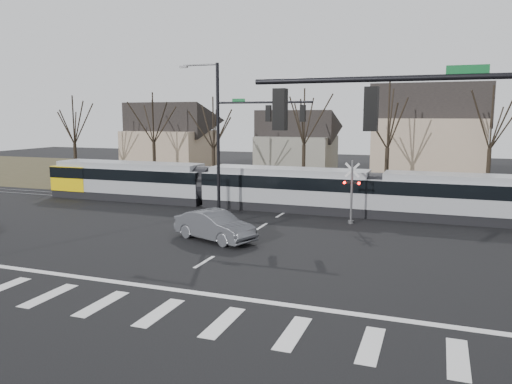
% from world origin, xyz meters
% --- Properties ---
extents(ground, '(140.00, 140.00, 0.00)m').
position_xyz_m(ground, '(0.00, 0.00, 0.00)').
color(ground, black).
extents(grass_verge, '(140.00, 28.00, 0.01)m').
position_xyz_m(grass_verge, '(0.00, 32.00, 0.01)').
color(grass_verge, '#38331E').
rests_on(grass_verge, ground).
extents(crosswalk, '(27.00, 2.60, 0.01)m').
position_xyz_m(crosswalk, '(0.00, -4.00, 0.01)').
color(crosswalk, silver).
rests_on(crosswalk, ground).
extents(stop_line, '(28.00, 0.35, 0.01)m').
position_xyz_m(stop_line, '(0.00, -1.80, 0.01)').
color(stop_line, silver).
rests_on(stop_line, ground).
extents(lane_dashes, '(0.18, 30.00, 0.01)m').
position_xyz_m(lane_dashes, '(0.00, 16.00, 0.01)').
color(lane_dashes, silver).
rests_on(lane_dashes, ground).
extents(rail_pair, '(90.00, 1.52, 0.06)m').
position_xyz_m(rail_pair, '(0.00, 15.80, 0.03)').
color(rail_pair, '#59595E').
rests_on(rail_pair, ground).
extents(tram, '(39.86, 2.96, 3.02)m').
position_xyz_m(tram, '(-0.28, 16.00, 1.65)').
color(tram, gray).
rests_on(tram, ground).
extents(sedan, '(5.02, 6.06, 1.62)m').
position_xyz_m(sedan, '(-1.29, 5.96, 0.81)').
color(sedan, '#4C4E53').
rests_on(sedan, ground).
extents(signal_pole_near_right, '(6.72, 0.44, 8.00)m').
position_xyz_m(signal_pole_near_right, '(10.11, -6.00, 5.17)').
color(signal_pole_near_right, black).
rests_on(signal_pole_near_right, ground).
extents(signal_pole_far, '(9.28, 0.44, 10.20)m').
position_xyz_m(signal_pole_far, '(-2.41, 12.50, 5.70)').
color(signal_pole_far, black).
rests_on(signal_pole_far, ground).
extents(rail_crossing_signal, '(1.08, 0.36, 4.00)m').
position_xyz_m(rail_crossing_signal, '(5.00, 12.79, 1.89)').
color(rail_crossing_signal, '#59595B').
rests_on(rail_crossing_signal, ground).
extents(tree_row, '(59.20, 7.20, 10.00)m').
position_xyz_m(tree_row, '(2.00, 26.00, 5.00)').
color(tree_row, black).
rests_on(tree_row, ground).
extents(house_a, '(9.72, 8.64, 8.60)m').
position_xyz_m(house_a, '(-20.00, 34.00, 4.46)').
color(house_a, tan).
rests_on(house_a, ground).
extents(house_b, '(8.64, 7.56, 7.65)m').
position_xyz_m(house_b, '(-5.00, 36.00, 3.97)').
color(house_b, slate).
rests_on(house_b, ground).
extents(house_c, '(10.80, 8.64, 10.10)m').
position_xyz_m(house_c, '(9.00, 33.00, 5.23)').
color(house_c, tan).
rests_on(house_c, ground).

